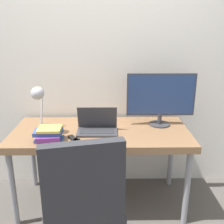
{
  "coord_description": "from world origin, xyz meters",
  "views": [
    {
      "loc": [
        0.07,
        -1.79,
        1.61
      ],
      "look_at": [
        0.1,
        0.32,
        0.92
      ],
      "focal_mm": 42.0,
      "sensor_mm": 36.0,
      "label": 1
    }
  ],
  "objects_px": {
    "desk_lamp": "(39,99)",
    "office_chair": "(82,200)",
    "book_stack": "(49,134)",
    "monitor": "(161,97)",
    "laptop": "(97,127)"
  },
  "relations": [
    {
      "from": "desk_lamp",
      "to": "office_chair",
      "type": "height_order",
      "value": "desk_lamp"
    },
    {
      "from": "desk_lamp",
      "to": "book_stack",
      "type": "bearing_deg",
      "value": -58.45
    },
    {
      "from": "monitor",
      "to": "desk_lamp",
      "type": "relative_size",
      "value": 1.5
    },
    {
      "from": "laptop",
      "to": "office_chair",
      "type": "height_order",
      "value": "office_chair"
    },
    {
      "from": "laptop",
      "to": "monitor",
      "type": "xyz_separation_m",
      "value": [
        0.57,
        0.17,
        0.22
      ]
    },
    {
      "from": "desk_lamp",
      "to": "office_chair",
      "type": "xyz_separation_m",
      "value": [
        0.41,
        -0.71,
        -0.47
      ]
    },
    {
      "from": "laptop",
      "to": "desk_lamp",
      "type": "bearing_deg",
      "value": -177.39
    },
    {
      "from": "desk_lamp",
      "to": "office_chair",
      "type": "relative_size",
      "value": 0.4
    },
    {
      "from": "book_stack",
      "to": "desk_lamp",
      "type": "bearing_deg",
      "value": 121.55
    },
    {
      "from": "office_chair",
      "to": "desk_lamp",
      "type": "bearing_deg",
      "value": 120.06
    },
    {
      "from": "desk_lamp",
      "to": "book_stack",
      "type": "height_order",
      "value": "desk_lamp"
    },
    {
      "from": "laptop",
      "to": "book_stack",
      "type": "relative_size",
      "value": 1.5
    },
    {
      "from": "office_chair",
      "to": "book_stack",
      "type": "height_order",
      "value": "office_chair"
    },
    {
      "from": "laptop",
      "to": "office_chair",
      "type": "relative_size",
      "value": 0.33
    },
    {
      "from": "monitor",
      "to": "book_stack",
      "type": "height_order",
      "value": "monitor"
    }
  ]
}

